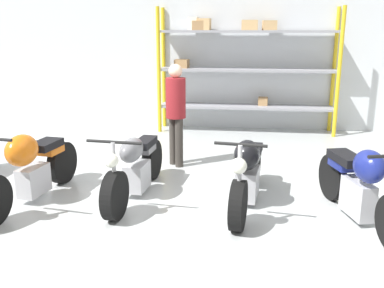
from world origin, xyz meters
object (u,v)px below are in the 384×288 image
motorcycle_grey (135,167)px  motorcycle_blue (362,184)px  motorcycle_black (247,173)px  motorcycle_orange (29,168)px  person_near_rack (176,107)px  shelving_rack (242,64)px

motorcycle_grey → motorcycle_blue: 2.83m
motorcycle_black → motorcycle_blue: motorcycle_blue is taller
motorcycle_orange → person_near_rack: 2.46m
motorcycle_black → person_near_rack: (-1.17, 1.50, 0.56)m
motorcycle_blue → motorcycle_orange: bearing=-106.5°
motorcycle_orange → person_near_rack: (1.62, 1.78, 0.51)m
motorcycle_grey → person_near_rack: person_near_rack is taller
motorcycle_blue → motorcycle_black: bearing=-120.5°
shelving_rack → motorcycle_black: size_ratio=1.82×
motorcycle_black → person_near_rack: bearing=-134.9°
motorcycle_grey → motorcycle_black: bearing=91.2°
person_near_rack → shelving_rack: bearing=-152.6°
motorcycle_black → person_near_rack: person_near_rack is taller
motorcycle_blue → motorcycle_grey: bearing=-114.6°
shelving_rack → person_near_rack: shelving_rack is taller
shelving_rack → motorcycle_orange: size_ratio=1.80×
motorcycle_black → motorcycle_blue: size_ratio=1.06×
motorcycle_blue → shelving_rack: bearing=-177.3°
motorcycle_grey → motorcycle_black: motorcycle_black is taller
shelving_rack → motorcycle_black: bearing=-87.7°
shelving_rack → motorcycle_orange: 5.23m
motorcycle_black → motorcycle_blue: bearing=82.3°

